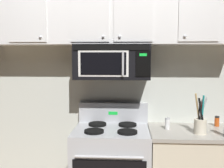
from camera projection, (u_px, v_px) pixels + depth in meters
name	position (u px, v px, depth m)	size (l,w,h in m)	color
back_wall	(114.00, 81.00, 3.04)	(5.20, 0.10, 2.70)	silver
over_range_microwave	(112.00, 62.00, 2.77)	(0.76, 0.43, 0.35)	black
upper_cabinets	(113.00, 18.00, 2.76)	(2.50, 0.36, 0.55)	silver
utensil_crock_cream	(200.00, 123.00, 2.54)	(0.12, 0.12, 0.38)	beige
salt_shaker	(167.00, 124.00, 2.70)	(0.05, 0.05, 0.12)	white
spice_jar	(217.00, 121.00, 2.83)	(0.05, 0.05, 0.11)	#C64C19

